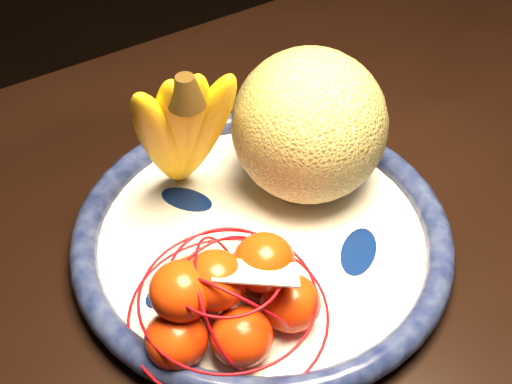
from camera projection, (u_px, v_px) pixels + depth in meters
dining_table at (410, 276)px, 0.80m from camera, size 1.65×1.08×0.78m
fruit_bowl at (262, 237)px, 0.72m from camera, size 0.38×0.38×0.03m
cantaloupe at (309, 126)px, 0.72m from camera, size 0.16×0.16×0.16m
banana_bunch at (181, 127)px, 0.68m from camera, size 0.13×0.13×0.20m
mandarin_bag at (228, 297)px, 0.62m from camera, size 0.24×0.24×0.11m
price_tag at (256, 272)px, 0.58m from camera, size 0.07×0.07×0.01m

